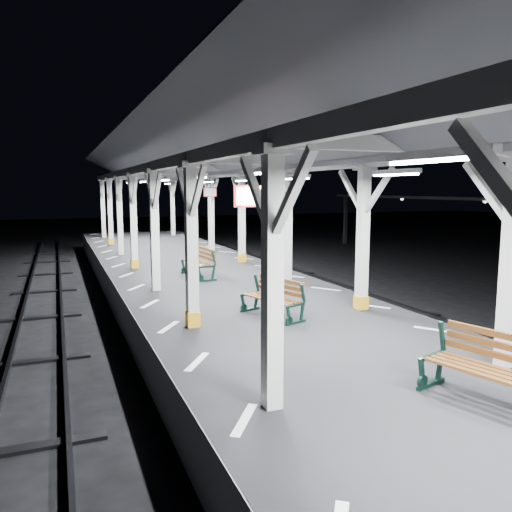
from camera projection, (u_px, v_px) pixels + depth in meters
ground at (328, 397)px, 9.13m from camera, size 120.00×120.00×0.00m
platform at (328, 371)px, 9.06m from camera, size 6.00×50.00×1.00m
hazard_stripes_left at (197, 362)px, 8.10m from camera, size 1.00×48.00×0.01m
hazard_stripes_right at (437, 330)px, 9.90m from camera, size 1.00×48.00×0.01m
track_left at (29, 445)px, 7.28m from camera, size 2.20×60.00×0.16m
canopy at (334, 143)px, 8.50m from camera, size 5.40×49.00×4.65m
bench_near at (494, 367)px, 6.45m from camera, size 1.08×1.83×0.93m
bench_mid at (275, 297)px, 10.92m from camera, size 1.02×1.64×0.83m
bench_far at (201, 261)px, 15.84m from camera, size 0.75×1.74×0.92m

